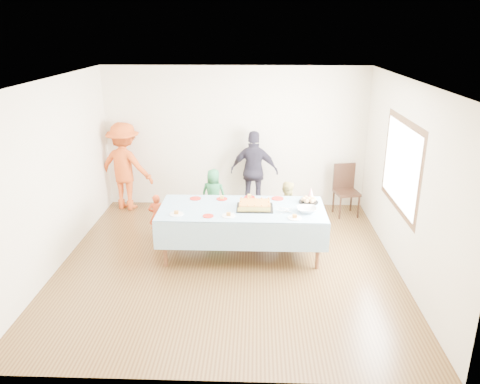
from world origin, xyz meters
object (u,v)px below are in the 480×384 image
object	(u,v)px
birthday_cake	(255,205)
dining_chair	(345,187)
adult_left	(125,166)
party_table	(242,211)

from	to	relation	value
birthday_cake	dining_chair	bearing A→B (deg)	46.39
birthday_cake	dining_chair	xyz separation A→B (m)	(1.69, 1.78, -0.29)
adult_left	dining_chair	bearing A→B (deg)	-167.04
party_table	adult_left	world-z (taller)	adult_left
birthday_cake	adult_left	size ratio (longest dim) A/B	0.32
party_table	dining_chair	xyz separation A→B (m)	(1.88, 1.77, -0.19)
dining_chair	adult_left	size ratio (longest dim) A/B	0.57
party_table	birthday_cake	bearing A→B (deg)	-1.97
birthday_cake	party_table	bearing A→B (deg)	178.03
dining_chair	adult_left	bearing A→B (deg)	166.76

